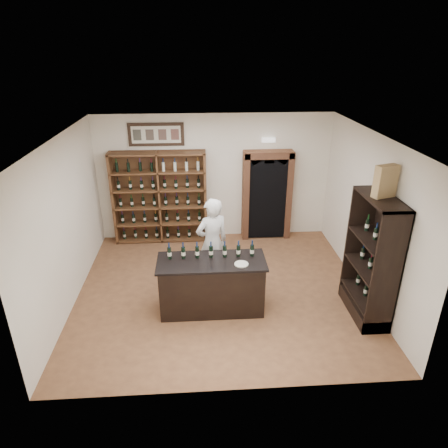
{
  "coord_description": "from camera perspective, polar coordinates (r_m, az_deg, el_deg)",
  "views": [
    {
      "loc": [
        -0.39,
        -6.6,
        4.4
      ],
      "look_at": [
        0.08,
        0.3,
        1.28
      ],
      "focal_mm": 32.0,
      "sensor_mm": 36.0,
      "label": 1
    }
  ],
  "objects": [
    {
      "name": "framed_picture",
      "position": [
        9.3,
        -9.67,
        12.5
      ],
      "size": [
        1.25,
        0.04,
        0.52
      ],
      "primitive_type": "cube",
      "color": "black",
      "rests_on": "wall_back"
    },
    {
      "name": "counter_bottle_1",
      "position": [
        6.96,
        -5.83,
        -4.08
      ],
      "size": [
        0.07,
        0.07,
        0.3
      ],
      "color": "black",
      "rests_on": "tasting_counter"
    },
    {
      "name": "floor",
      "position": [
        7.94,
        -0.43,
        -9.35
      ],
      "size": [
        5.5,
        5.5,
        0.0
      ],
      "primitive_type": "plane",
      "color": "brown",
      "rests_on": "ground"
    },
    {
      "name": "counter_bottle_5",
      "position": [
        6.98,
        2.08,
        -3.84
      ],
      "size": [
        0.07,
        0.07,
        0.3
      ],
      "color": "black",
      "rests_on": "tasting_counter"
    },
    {
      "name": "emergency_light",
      "position": [
        9.38,
        6.4,
        11.86
      ],
      "size": [
        0.3,
        0.1,
        0.1
      ],
      "primitive_type": "cube",
      "color": "white",
      "rests_on": "wall_back"
    },
    {
      "name": "counter_bottle_3",
      "position": [
        6.95,
        -1.87,
        -3.97
      ],
      "size": [
        0.07,
        0.07,
        0.3
      ],
      "color": "black",
      "rests_on": "tasting_counter"
    },
    {
      "name": "wine_crate",
      "position": [
        6.72,
        22.07,
        5.68
      ],
      "size": [
        0.39,
        0.25,
        0.51
      ],
      "primitive_type": "cube",
      "rotation": [
        0.0,
        0.0,
        0.31
      ],
      "color": "tan",
      "rests_on": "side_cabinet"
    },
    {
      "name": "wine_shelf",
      "position": [
        9.56,
        -9.14,
        3.81
      ],
      "size": [
        2.2,
        0.38,
        2.2
      ],
      "color": "brown",
      "rests_on": "ground"
    },
    {
      "name": "ceiling",
      "position": [
        6.76,
        -0.51,
        12.34
      ],
      "size": [
        5.5,
        5.5,
        0.0
      ],
      "primitive_type": "plane",
      "rotation": [
        3.14,
        0.0,
        0.0
      ],
      "color": "white",
      "rests_on": "wall_back"
    },
    {
      "name": "counter_bottle_0",
      "position": [
        6.97,
        -7.81,
        -4.12
      ],
      "size": [
        0.07,
        0.07,
        0.3
      ],
      "color": "black",
      "rests_on": "tasting_counter"
    },
    {
      "name": "wall_right",
      "position": [
        7.86,
        19.97,
        1.13
      ],
      "size": [
        0.04,
        5.0,
        3.0
      ],
      "primitive_type": "cube",
      "color": "white",
      "rests_on": "ground"
    },
    {
      "name": "side_cabinet",
      "position": [
        7.37,
        20.17,
        -7.03
      ],
      "size": [
        0.48,
        1.2,
        2.2
      ],
      "color": "black",
      "rests_on": "ground"
    },
    {
      "name": "plate",
      "position": [
        6.77,
        2.5,
        -5.75
      ],
      "size": [
        0.24,
        0.24,
        0.02
      ],
      "primitive_type": "cylinder",
      "color": "beige",
      "rests_on": "tasting_counter"
    },
    {
      "name": "counter_bottle_6",
      "position": [
        7.01,
        4.03,
        -3.77
      ],
      "size": [
        0.07,
        0.07,
        0.3
      ],
      "color": "black",
      "rests_on": "tasting_counter"
    },
    {
      "name": "tasting_counter",
      "position": [
        7.16,
        -1.77,
        -8.77
      ],
      "size": [
        1.88,
        0.78,
        1.0
      ],
      "color": "black",
      "rests_on": "ground"
    },
    {
      "name": "counter_bottle_4",
      "position": [
        6.97,
        0.11,
        -3.91
      ],
      "size": [
        0.07,
        0.07,
        0.3
      ],
      "color": "black",
      "rests_on": "tasting_counter"
    },
    {
      "name": "arched_doorway",
      "position": [
        9.64,
        6.14,
        4.4
      ],
      "size": [
        1.17,
        0.35,
        2.17
      ],
      "color": "black",
      "rests_on": "ground"
    },
    {
      "name": "counter_bottle_2",
      "position": [
        6.95,
        -3.85,
        -4.02
      ],
      "size": [
        0.07,
        0.07,
        0.3
      ],
      "color": "black",
      "rests_on": "tasting_counter"
    },
    {
      "name": "wall_back",
      "position": [
        9.56,
        -1.39,
        6.64
      ],
      "size": [
        5.5,
        0.04,
        3.0
      ],
      "primitive_type": "cube",
      "color": "white",
      "rests_on": "ground"
    },
    {
      "name": "shopkeeper",
      "position": [
        7.69,
        -1.7,
        -2.69
      ],
      "size": [
        0.78,
        0.66,
        1.82
      ],
      "primitive_type": "imported",
      "rotation": [
        0.0,
        0.0,
        3.54
      ],
      "color": "silver",
      "rests_on": "ground"
    },
    {
      "name": "wall_left",
      "position": [
        7.58,
        -21.69,
        0.0
      ],
      "size": [
        0.04,
        5.0,
        3.0
      ],
      "primitive_type": "cube",
      "color": "white",
      "rests_on": "ground"
    }
  ]
}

